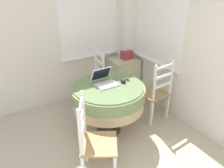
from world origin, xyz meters
TOP-DOWN VIEW (x-y plane):
  - corner_room_shell at (1.19, 1.79)m, footprint 4.34×4.69m
  - round_dining_table at (0.92, 1.61)m, footprint 1.03×1.03m
  - laptop at (0.91, 1.68)m, footprint 0.31×0.32m
  - computer_mouse at (1.15, 1.59)m, footprint 0.07×0.10m
  - cell_phone at (1.24, 1.61)m, footprint 0.08×0.12m
  - dining_chair_near_back_window at (1.07, 2.39)m, footprint 0.43×0.45m
  - dining_chair_near_right_window at (1.72, 1.52)m, footprint 0.44×0.43m
  - dining_chair_camera_near at (0.40, 1.00)m, footprint 0.55×0.55m
  - corner_cabinet at (1.79, 2.55)m, footprint 0.51×0.51m
  - storage_box at (1.85, 2.53)m, footprint 0.20×0.14m

SIDE VIEW (x-z plane):
  - corner_cabinet at x=1.79m, z-range 0.00..0.68m
  - dining_chair_near_back_window at x=1.07m, z-range -0.04..0.96m
  - dining_chair_near_right_window at x=1.72m, z-range -0.04..0.96m
  - dining_chair_camera_near at x=0.40m, z-range -0.04..0.96m
  - round_dining_table at x=0.92m, z-range 0.22..0.97m
  - cell_phone at x=1.24m, z-range 0.75..0.76m
  - storage_box at x=1.85m, z-range 0.68..0.84m
  - computer_mouse at x=1.15m, z-range 0.75..0.80m
  - laptop at x=0.91m, z-range 0.69..0.90m
  - corner_room_shell at x=1.19m, z-range 0.00..2.55m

